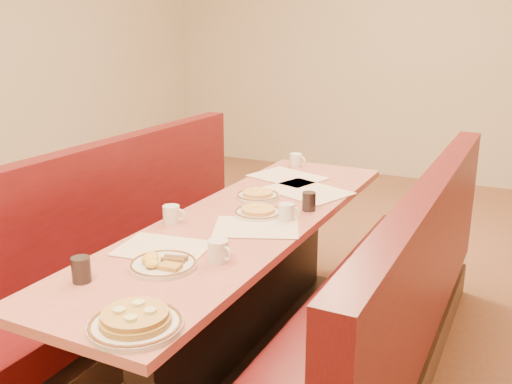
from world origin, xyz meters
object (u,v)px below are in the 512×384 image
at_px(coffee_mug_b, 172,214).
at_px(pancake_plate, 135,322).
at_px(soda_tumbler_mid, 309,201).
at_px(booth_right, 384,321).
at_px(coffee_mug_a, 219,251).
at_px(coffee_mug_d, 296,160).
at_px(soda_tumbler_near, 81,270).
at_px(booth_left, 131,263).
at_px(coffee_mug_c, 287,212).
at_px(eggs_plate, 162,264).
at_px(diner_table, 244,287).

bearing_deg(coffee_mug_b, pancake_plate, -76.57).
bearing_deg(soda_tumbler_mid, booth_right, -28.12).
bearing_deg(coffee_mug_a, coffee_mug_d, 117.12).
distance_m(coffee_mug_d, soda_tumbler_near, 2.02).
relative_size(booth_left, soda_tumbler_near, 25.36).
distance_m(coffee_mug_a, coffee_mug_b, 0.53).
relative_size(coffee_mug_c, soda_tumbler_mid, 1.14).
distance_m(coffee_mug_c, soda_tumbler_mid, 0.20).
xyz_separation_m(eggs_plate, soda_tumbler_near, (-0.19, -0.24, 0.03)).
xyz_separation_m(coffee_mug_c, soda_tumbler_mid, (0.04, 0.20, 0.00)).
xyz_separation_m(eggs_plate, coffee_mug_a, (0.17, 0.15, 0.03)).
distance_m(coffee_mug_b, coffee_mug_d, 1.32).
relative_size(diner_table, pancake_plate, 8.22).
xyz_separation_m(coffee_mug_b, soda_tumbler_near, (0.08, -0.70, 0.00)).
bearing_deg(coffee_mug_b, coffee_mug_c, 16.08).
bearing_deg(soda_tumbler_mid, coffee_mug_b, -137.08).
distance_m(diner_table, booth_right, 0.73).
relative_size(coffee_mug_d, soda_tumbler_mid, 1.20).
relative_size(soda_tumbler_near, soda_tumbler_mid, 1.01).
height_order(coffee_mug_b, coffee_mug_c, coffee_mug_b).
bearing_deg(coffee_mug_b, coffee_mug_d, 71.17).
height_order(eggs_plate, coffee_mug_b, coffee_mug_b).
bearing_deg(pancake_plate, booth_right, 63.92).
distance_m(booth_left, soda_tumbler_mid, 1.10).
relative_size(diner_table, soda_tumbler_near, 25.36).
xyz_separation_m(coffee_mug_a, coffee_mug_b, (-0.44, 0.30, -0.00)).
relative_size(pancake_plate, eggs_plate, 1.13).
relative_size(eggs_plate, soda_tumbler_near, 2.73).
height_order(diner_table, coffee_mug_d, coffee_mug_d).
height_order(booth_right, soda_tumbler_mid, booth_right).
relative_size(booth_left, eggs_plate, 9.30).
bearing_deg(pancake_plate, coffee_mug_a, 93.17).
distance_m(eggs_plate, coffee_mug_d, 1.78).
bearing_deg(coffee_mug_c, coffee_mug_d, 100.37).
relative_size(diner_table, coffee_mug_b, 21.80).
bearing_deg(coffee_mug_a, coffee_mug_b, 160.67).
distance_m(coffee_mug_a, coffee_mug_d, 1.66).
height_order(diner_table, soda_tumbler_mid, soda_tumbler_mid).
bearing_deg(booth_left, eggs_plate, -43.00).
xyz_separation_m(pancake_plate, coffee_mug_c, (0.01, 1.17, 0.02)).
relative_size(booth_right, soda_tumbler_near, 25.36).
xyz_separation_m(eggs_plate, coffee_mug_c, (0.22, 0.74, 0.03)).
height_order(eggs_plate, coffee_mug_d, coffee_mug_d).
relative_size(coffee_mug_c, coffee_mug_d, 0.94).
bearing_deg(booth_right, soda_tumbler_mid, 151.88).
xyz_separation_m(diner_table, coffee_mug_d, (-0.18, 1.10, 0.42)).
bearing_deg(booth_left, coffee_mug_b, -25.86).
bearing_deg(coffee_mug_c, booth_right, -17.34).
height_order(diner_table, coffee_mug_a, coffee_mug_a).
height_order(diner_table, pancake_plate, pancake_plate).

